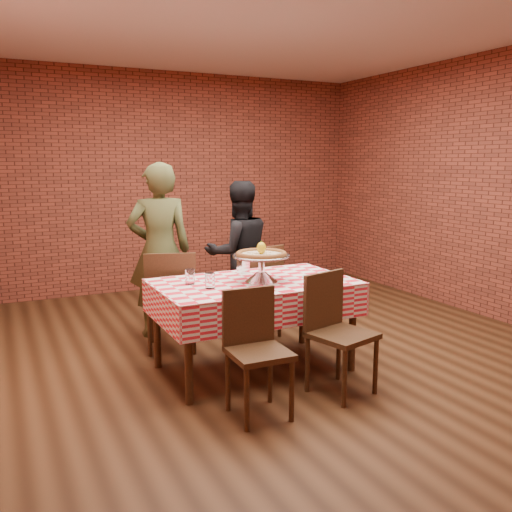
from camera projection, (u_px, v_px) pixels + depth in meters
name	position (u px, v px, depth m)	size (l,w,h in m)	color
ground	(269.00, 354.00, 4.92)	(6.00, 6.00, 0.00)	black
back_wall	(168.00, 182.00, 7.33)	(5.50, 5.50, 0.00)	maroon
table	(254.00, 326.00, 4.51)	(1.59, 0.95, 0.75)	#432A16
tablecloth	(254.00, 297.00, 4.47)	(1.62, 0.99, 0.27)	red
pizza_stand	(261.00, 268.00, 4.41)	(0.48, 0.48, 0.21)	silver
pizza	(261.00, 255.00, 4.39)	(0.41, 0.41, 0.03)	#C9B792
lemon	(261.00, 248.00, 4.38)	(0.08, 0.08, 0.10)	gold
water_glass_left	(210.00, 281.00, 4.18)	(0.08, 0.08, 0.12)	white
water_glass_right	(190.00, 277.00, 4.32)	(0.08, 0.08, 0.12)	white
side_plate	(311.00, 277.00, 4.56)	(0.16, 0.16, 0.01)	white
sweetener_packet_a	(325.00, 277.00, 4.56)	(0.05, 0.04, 0.01)	white
sweetener_packet_b	(325.00, 276.00, 4.62)	(0.05, 0.04, 0.01)	white
condiment_caddy	(243.00, 266.00, 4.75)	(0.09, 0.07, 0.13)	silver
chair_near_left	(259.00, 356.00, 3.65)	(0.39, 0.39, 0.87)	#432A16
chair_near_right	(342.00, 335.00, 4.03)	(0.42, 0.42, 0.90)	#432A16
chair_far_left	(171.00, 300.00, 5.00)	(0.45, 0.45, 0.93)	#432A16
chair_far_right	(252.00, 291.00, 5.35)	(0.44, 0.44, 0.93)	#432A16
diner_olive	(160.00, 250.00, 5.34)	(0.63, 0.41, 1.72)	#434725
diner_black	(239.00, 253.00, 5.76)	(0.74, 0.58, 1.53)	black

